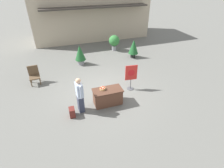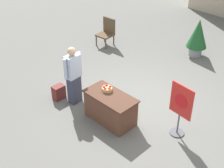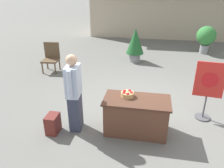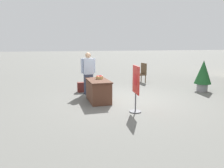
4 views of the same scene
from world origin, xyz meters
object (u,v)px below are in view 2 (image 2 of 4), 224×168
object	(u,v)px
person_visitor	(73,75)
poster_board	(180,108)
backpack	(59,92)
patio_chair	(107,31)
apple_basket	(107,89)
display_table	(110,108)
potted_plant_near_left	(198,36)

from	to	relation	value
person_visitor	poster_board	size ratio (longest dim) A/B	1.21
backpack	patio_chair	xyz separation A→B (m)	(-1.60, 3.48, 0.34)
poster_board	backpack	bearing A→B (deg)	-64.38
apple_basket	person_visitor	world-z (taller)	person_visitor
display_table	potted_plant_near_left	world-z (taller)	potted_plant_near_left
backpack	patio_chair	world-z (taller)	patio_chair
apple_basket	patio_chair	world-z (taller)	patio_chair
person_visitor	backpack	xyz separation A→B (m)	(-0.44, -0.23, -0.66)
patio_chair	potted_plant_near_left	xyz separation A→B (m)	(2.89, 1.62, 0.22)
apple_basket	patio_chair	size ratio (longest dim) A/B	0.26
person_visitor	poster_board	bearing A→B (deg)	12.57
poster_board	patio_chair	size ratio (longest dim) A/B	1.37
display_table	backpack	bearing A→B (deg)	-168.37
backpack	patio_chair	distance (m)	3.84
person_visitor	backpack	bearing A→B (deg)	-157.86
person_visitor	backpack	size ratio (longest dim) A/B	4.05
person_visitor	poster_board	world-z (taller)	person_visitor
poster_board	patio_chair	world-z (taller)	poster_board
person_visitor	apple_basket	bearing A→B (deg)	5.67
potted_plant_near_left	poster_board	bearing A→B (deg)	-63.24
apple_basket	display_table	bearing A→B (deg)	-23.12
potted_plant_near_left	apple_basket	bearing A→B (deg)	-87.11
poster_board	patio_chair	bearing A→B (deg)	-109.28
display_table	backpack	xyz separation A→B (m)	(-1.74, -0.36, -0.18)
poster_board	potted_plant_near_left	xyz separation A→B (m)	(-1.99, 3.94, -0.02)
display_table	poster_board	world-z (taller)	poster_board
poster_board	patio_chair	xyz separation A→B (m)	(-4.88, 2.32, -0.24)
patio_chair	apple_basket	bearing A→B (deg)	41.43
display_table	patio_chair	size ratio (longest dim) A/B	1.33
apple_basket	person_visitor	bearing A→B (deg)	-168.80
apple_basket	poster_board	distance (m)	1.89
display_table	apple_basket	size ratio (longest dim) A/B	5.15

